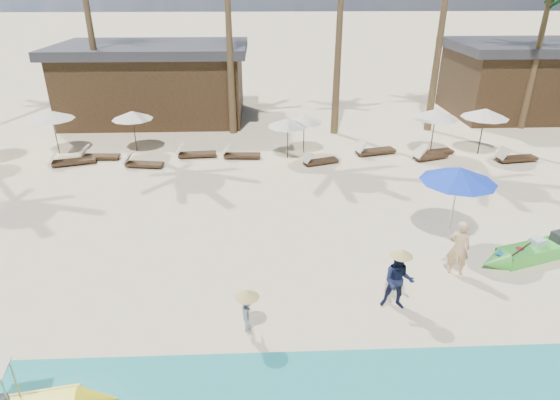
{
  "coord_description": "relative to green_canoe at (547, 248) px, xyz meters",
  "views": [
    {
      "loc": [
        -1.85,
        -10.53,
        7.6
      ],
      "look_at": [
        -1.32,
        2.0,
        1.67
      ],
      "focal_mm": 30.0,
      "sensor_mm": 36.0,
      "label": 1
    }
  ],
  "objects": [
    {
      "name": "resort_parasol_7",
      "position": [
        -0.53,
        9.07,
        1.76
      ],
      "size": [
        2.14,
        2.14,
        2.21
      ],
      "color": "#392617",
      "rests_on": "ground"
    },
    {
      "name": "lounger_6_right",
      "position": [
        -3.28,
        9.16,
        -0.01
      ],
      "size": [
        2.06,
        1.09,
        0.67
      ],
      "rotation": [
        0.0,
        0.0,
        0.26
      ],
      "color": "#392617",
      "rests_on": "ground"
    },
    {
      "name": "green_canoe",
      "position": [
        0.0,
        0.0,
        0.0
      ],
      "size": [
        5.3,
        2.02,
        0.69
      ],
      "rotation": [
        0.0,
        0.0,
        0.31
      ],
      "color": "green",
      "rests_on": "ground"
    },
    {
      "name": "lounger_7_right",
      "position": [
        -0.39,
        8.98,
        -0.04
      ],
      "size": [
        1.82,
        0.96,
        0.59
      ],
      "rotation": [
        0.0,
        0.0,
        0.25
      ],
      "color": "#392617",
      "rests_on": "ground"
    },
    {
      "name": "lounger_3_left",
      "position": [
        -17.23,
        8.36,
        -0.01
      ],
      "size": [
        2.02,
        1.13,
        0.66
      ],
      "rotation": [
        0.0,
        0.0,
        0.29
      ],
      "color": "#392617",
      "rests_on": "ground"
    },
    {
      "name": "resort_parasol_8",
      "position": [
        1.78,
        9.02,
        1.77
      ],
      "size": [
        2.15,
        2.15,
        2.22
      ],
      "color": "#392617",
      "rests_on": "ground"
    },
    {
      "name": "pavilion_east",
      "position": [
        7.23,
        16.21,
        1.96
      ],
      "size": [
        8.8,
        6.6,
        4.3
      ],
      "color": "#392617",
      "rests_on": "ground"
    },
    {
      "name": "resort_parasol_3",
      "position": [
        -18.35,
        9.95,
        1.65
      ],
      "size": [
        2.03,
        2.03,
        2.09
      ],
      "color": "#392617",
      "rests_on": "ground"
    },
    {
      "name": "lounger_4_right",
      "position": [
        -11.77,
        9.14,
        -0.03
      ],
      "size": [
        1.88,
        0.7,
        0.62
      ],
      "rotation": [
        0.0,
        0.0,
        0.08
      ],
      "color": "#392617",
      "rests_on": "ground"
    },
    {
      "name": "lounger_6_left",
      "position": [
        -6.03,
        7.97,
        -0.05
      ],
      "size": [
        1.72,
        1.01,
        0.56
      ],
      "rotation": [
        0.0,
        0.0,
        0.33
      ],
      "color": "#392617",
      "rests_on": "ground"
    },
    {
      "name": "lounger_4_left",
      "position": [
        -13.96,
        7.95,
        -0.04
      ],
      "size": [
        1.8,
        0.78,
        0.59
      ],
      "rotation": [
        0.0,
        0.0,
        -0.15
      ],
      "color": "#392617",
      "rests_on": "ground"
    },
    {
      "name": "pavilion_west",
      "position": [
        -14.77,
        16.21,
        1.96
      ],
      "size": [
        10.8,
        6.6,
        4.3
      ],
      "color": "#392617",
      "rests_on": "ground"
    },
    {
      "name": "vendor_yellow",
      "position": [
        -8.99,
        -3.22,
        0.45
      ],
      "size": [
        0.38,
        0.65,
        1.0
      ],
      "primitive_type": "imported",
      "rotation": [
        0.0,
        0.0,
        1.59
      ],
      "color": "gray",
      "rests_on": "ground"
    },
    {
      "name": "resort_parasol_5",
      "position": [
        -7.39,
        8.83,
        1.49
      ],
      "size": [
        1.85,
        1.85,
        1.91
      ],
      "color": "#392617",
      "rests_on": "ground"
    },
    {
      "name": "tourist",
      "position": [
        -3.16,
        -0.84,
        0.6
      ],
      "size": [
        0.7,
        0.55,
        1.67
      ],
      "primitive_type": "imported",
      "rotation": [
        0.0,
        0.0,
        2.86
      ],
      "color": "tan",
      "rests_on": "ground"
    },
    {
      "name": "ground",
      "position": [
        -6.77,
        -1.29,
        -0.23
      ],
      "size": [
        240.0,
        240.0,
        0.0
      ],
      "primitive_type": "plane",
      "color": "beige",
      "rests_on": "ground"
    },
    {
      "name": "resort_parasol_4",
      "position": [
        -14.69,
        10.13,
        1.56
      ],
      "size": [
        1.93,
        1.93,
        1.99
      ],
      "color": "#392617",
      "rests_on": "ground"
    },
    {
      "name": "blue_umbrella",
      "position": [
        -2.64,
        1.07,
        2.02
      ],
      "size": [
        2.31,
        2.31,
        2.49
      ],
      "color": "#99999E",
      "rests_on": "ground"
    },
    {
      "name": "lounger_3_right",
      "position": [
        -16.2,
        9.05,
        -0.04
      ],
      "size": [
        1.77,
        0.61,
        0.59
      ],
      "rotation": [
        0.0,
        0.0,
        -0.05
      ],
      "color": "#392617",
      "rests_on": "ground"
    },
    {
      "name": "lounger_8_left",
      "position": [
        2.99,
        7.92,
        -0.02
      ],
      "size": [
        1.97,
        0.86,
        0.65
      ],
      "rotation": [
        0.0,
        0.0,
        0.15
      ],
      "color": "#392617",
      "rests_on": "ground"
    },
    {
      "name": "lounger_7_left",
      "position": [
        -0.85,
        8.35,
        -0.04
      ],
      "size": [
        1.79,
        1.05,
        0.58
      ],
      "rotation": [
        0.0,
        0.0,
        0.33
      ],
      "color": "#392617",
      "rests_on": "ground"
    },
    {
      "name": "vendor_green",
      "position": [
        -5.26,
        -2.29,
        0.56
      ],
      "size": [
        0.9,
        0.78,
        1.59
      ],
      "primitive_type": "imported",
      "rotation": [
        0.0,
        0.0,
        -0.25
      ],
      "color": "#131936",
      "rests_on": "ground"
    },
    {
      "name": "lounger_5_left",
      "position": [
        -9.65,
        8.91,
        -0.03
      ],
      "size": [
        1.81,
        0.65,
        0.61
      ],
      "rotation": [
        0.0,
        0.0,
        -0.06
      ],
      "color": "#392617",
      "rests_on": "ground"
    },
    {
      "name": "resort_parasol_6",
      "position": [
        -6.57,
        9.63,
        1.44
      ],
      "size": [
        1.8,
        1.8,
        1.85
      ],
      "color": "#392617",
      "rests_on": "ground"
    }
  ]
}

